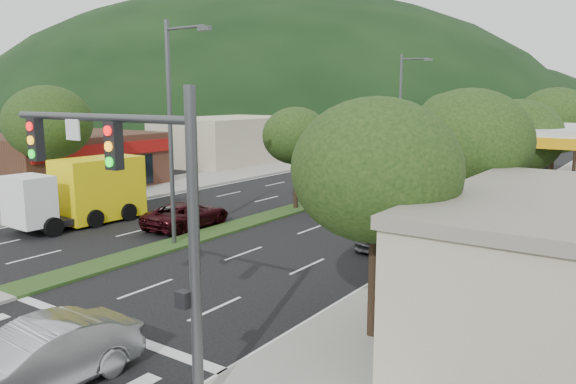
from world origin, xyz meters
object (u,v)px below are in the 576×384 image
Objects in this scene: tree_r_d at (555,121)px; car_queue_c at (346,203)px; tree_l_a at (48,123)px; car_queue_b at (390,230)px; traffic_signal at (139,195)px; tree_med_near at (296,136)px; motorhome at (517,156)px; tree_r_b at (469,142)px; sedan_silver at (36,360)px; car_queue_a at (393,178)px; suv_maroon at (187,215)px; tree_med_far at (446,114)px; streetlight_near at (173,123)px; tree_r_c at (518,137)px; tree_r_a at (376,170)px; streetlight_mid at (402,111)px; car_queue_d at (407,191)px; box_truck at (85,193)px.

tree_r_d is 15.08m from car_queue_c.
tree_l_a is 1.52× the size of car_queue_b.
traffic_signal is 21.53m from tree_med_near.
traffic_signal is 0.72× the size of motorhome.
traffic_signal is 1.16× the size of tree_med_near.
tree_r_b is 1.41× the size of sedan_silver.
suv_maroon is at bearing -104.57° from car_queue_a.
car_queue_c is at bearing -128.50° from tree_r_d.
tree_med_far is 0.69× the size of streetlight_near.
tree_l_a reaches higher than car_queue_c.
suv_maroon is 18.28m from car_queue_a.
tree_med_near is 22.41m from sedan_silver.
tree_med_far reaches higher than car_queue_b.
car_queue_b is at bearing -121.91° from tree_r_c.
tree_med_near is 1.58× the size of car_queue_c.
traffic_signal is at bearing -28.19° from tree_l_a.
tree_l_a is at bearing 151.81° from traffic_signal.
tree_r_b is 0.71× the size of motorhome.
tree_r_a is 1.75× the size of car_queue_c.
streetlight_mid is 1.86× the size of car_queue_d.
sedan_silver is at bearing -58.48° from streetlight_near.
suv_maroon is (-13.95, 6.80, -4.13)m from tree_r_a.
car_queue_d is 0.55× the size of motorhome.
tree_r_a is 1.23× the size of car_queue_d.
car_queue_b is at bearing 87.51° from sedan_silver.
tree_r_d reaches higher than motorhome.
tree_med_near is at bearing -135.00° from tree_r_d.
box_truck is (-7.12, -35.55, -3.37)m from tree_med_far.
tree_l_a reaches higher than tree_med_near.
tree_med_far is 0.97× the size of box_truck.
motorhome is at bearing 85.84° from car_queue_b.
car_queue_c is (1.55, -10.00, -0.09)m from car_queue_a.
motorhome is at bearing 73.51° from car_queue_c.
traffic_signal is 13.87m from tree_r_b.
sedan_silver is at bearing -83.95° from car_queue_a.
suv_maroon is 5.76m from box_truck.
suv_maroon is at bearing -105.13° from tree_med_near.
tree_r_d is at bearing 41.81° from car_queue_d.
car_queue_a is 0.43× the size of motorhome.
car_queue_d is 15.13m from motorhome.
tree_l_a reaches higher than car_queue_a.
car_queue_a is at bearing -111.11° from box_truck.
car_queue_d is at bearing 38.61° from tree_l_a.
box_truck is at bearing 22.60° from suv_maroon.
tree_med_near reaches higher than box_truck.
streetlight_mid is 36.94m from sedan_silver.
tree_l_a is at bearing -153.20° from car_queue_c.
streetlight_mid is 15.35m from car_queue_c.
traffic_signal reaches higher than tree_r_a.
car_queue_d is (-7.28, 3.75, -4.00)m from tree_r_c.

